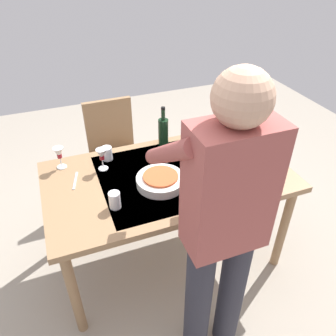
% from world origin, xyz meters
% --- Properties ---
extents(ground_plane, '(6.00, 6.00, 0.00)m').
position_xyz_m(ground_plane, '(0.00, 0.00, 0.00)').
color(ground_plane, '#9E9384').
extents(dining_table, '(1.57, 0.88, 0.76)m').
position_xyz_m(dining_table, '(0.00, 0.00, 0.68)').
color(dining_table, '#93704C').
rests_on(dining_table, ground_plane).
extents(chair_near, '(0.40, 0.40, 0.91)m').
position_xyz_m(chair_near, '(0.19, -0.82, 0.53)').
color(chair_near, brown).
rests_on(chair_near, ground_plane).
extents(person_server, '(0.42, 0.61, 1.69)m').
position_xyz_m(person_server, '(0.01, 0.70, 0.96)').
color(person_server, '#2D2D38').
rests_on(person_server, ground_plane).
extents(wine_bottle, '(0.07, 0.07, 0.30)m').
position_xyz_m(wine_bottle, '(-0.10, -0.36, 0.87)').
color(wine_bottle, black).
rests_on(wine_bottle, dining_table).
extents(wine_glass_left, '(0.07, 0.07, 0.15)m').
position_xyz_m(wine_glass_left, '(0.38, -0.21, 0.86)').
color(wine_glass_left, white).
rests_on(wine_glass_left, dining_table).
extents(wine_glass_right, '(0.07, 0.07, 0.15)m').
position_xyz_m(wine_glass_right, '(0.63, -0.33, 0.86)').
color(wine_glass_right, white).
rests_on(wine_glass_right, dining_table).
extents(water_cup_near_left, '(0.07, 0.07, 0.10)m').
position_xyz_m(water_cup_near_left, '(0.39, 0.18, 0.81)').
color(water_cup_near_left, silver).
rests_on(water_cup_near_left, dining_table).
extents(water_cup_near_right, '(0.07, 0.07, 0.10)m').
position_xyz_m(water_cup_near_right, '(-0.20, 0.07, 0.81)').
color(water_cup_near_right, silver).
rests_on(water_cup_near_right, dining_table).
extents(water_cup_far_left, '(0.07, 0.07, 0.09)m').
position_xyz_m(water_cup_far_left, '(0.33, -0.31, 0.80)').
color(water_cup_far_left, silver).
rests_on(water_cup_far_left, dining_table).
extents(serving_bowl_pasta, '(0.30, 0.30, 0.07)m').
position_xyz_m(serving_bowl_pasta, '(0.08, 0.08, 0.79)').
color(serving_bowl_pasta, silver).
rests_on(serving_bowl_pasta, dining_table).
extents(side_bowl_salad, '(0.18, 0.18, 0.07)m').
position_xyz_m(side_bowl_salad, '(-0.53, 0.19, 0.79)').
color(side_bowl_salad, silver).
rests_on(side_bowl_salad, dining_table).
extents(side_bowl_bread, '(0.16, 0.16, 0.07)m').
position_xyz_m(side_bowl_bread, '(-0.59, -0.29, 0.79)').
color(side_bowl_bread, silver).
rests_on(side_bowl_bread, dining_table).
extents(dinner_plate_near, '(0.23, 0.23, 0.01)m').
position_xyz_m(dinner_plate_near, '(-0.41, -0.03, 0.76)').
color(dinner_plate_near, silver).
rests_on(dinner_plate_near, dining_table).
extents(table_knife, '(0.02, 0.20, 0.00)m').
position_xyz_m(table_knife, '(0.02, -0.20, 0.76)').
color(table_knife, silver).
rests_on(table_knife, dining_table).
extents(table_fork, '(0.06, 0.18, 0.00)m').
position_xyz_m(table_fork, '(0.57, -0.14, 0.76)').
color(table_fork, silver).
rests_on(table_fork, dining_table).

